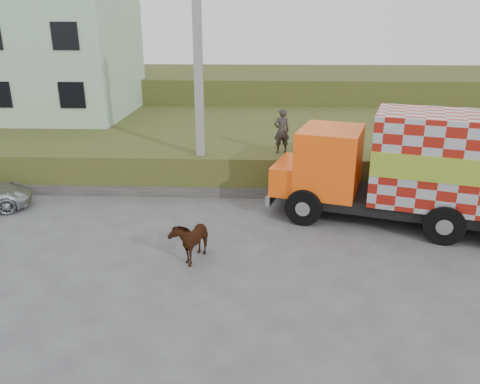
{
  "coord_description": "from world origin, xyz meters",
  "views": [
    {
      "loc": [
        1.26,
        -12.54,
        6.2
      ],
      "look_at": [
        0.65,
        1.05,
        1.3
      ],
      "focal_mm": 35.0,
      "sensor_mm": 36.0,
      "label": 1
    }
  ],
  "objects_px": {
    "utility_pole": "(199,86)",
    "cargo_truck": "(418,168)",
    "pedestrian": "(282,131)",
    "cow": "(191,238)"
  },
  "relations": [
    {
      "from": "cow",
      "to": "pedestrian",
      "type": "height_order",
      "value": "pedestrian"
    },
    {
      "from": "cargo_truck",
      "to": "cow",
      "type": "relative_size",
      "value": 5.99
    },
    {
      "from": "utility_pole",
      "to": "pedestrian",
      "type": "height_order",
      "value": "utility_pole"
    },
    {
      "from": "utility_pole",
      "to": "pedestrian",
      "type": "relative_size",
      "value": 4.7
    },
    {
      "from": "utility_pole",
      "to": "cargo_truck",
      "type": "relative_size",
      "value": 0.92
    },
    {
      "from": "utility_pole",
      "to": "cargo_truck",
      "type": "distance_m",
      "value": 8.05
    },
    {
      "from": "utility_pole",
      "to": "cargo_truck",
      "type": "bearing_deg",
      "value": -20.66
    },
    {
      "from": "cow",
      "to": "pedestrian",
      "type": "relative_size",
      "value": 0.85
    },
    {
      "from": "pedestrian",
      "to": "utility_pole",
      "type": "bearing_deg",
      "value": -4.9
    },
    {
      "from": "utility_pole",
      "to": "cow",
      "type": "relative_size",
      "value": 5.54
    }
  ]
}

